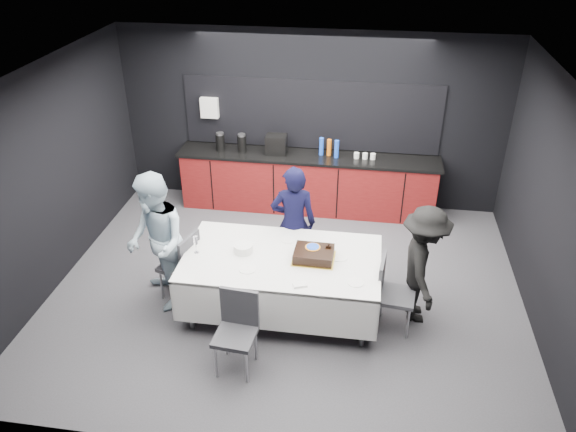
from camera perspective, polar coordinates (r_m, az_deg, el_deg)
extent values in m
plane|color=#45454A|center=(7.39, -0.12, -7.44)|extent=(6.00, 6.00, 0.00)
cube|color=white|center=(6.10, -0.14, 13.87)|extent=(6.00, 5.00, 0.04)
cube|color=black|center=(8.90, 2.34, 9.68)|extent=(6.00, 0.04, 2.80)
cube|color=black|center=(4.62, -4.93, -12.39)|extent=(6.00, 0.04, 2.80)
cube|color=black|center=(7.64, -23.03, 3.58)|extent=(0.04, 5.00, 2.80)
cube|color=black|center=(6.90, 25.31, 0.23)|extent=(0.04, 5.00, 2.80)
cube|color=#5F0F0F|center=(9.01, 1.99, 3.34)|extent=(4.00, 0.60, 0.90)
cube|color=black|center=(8.81, 2.05, 6.07)|extent=(4.10, 0.64, 0.04)
cube|color=black|center=(8.85, 2.33, 10.24)|extent=(4.00, 0.03, 1.10)
cube|color=white|center=(9.08, -7.96, 10.85)|extent=(0.28, 0.12, 0.32)
cylinder|color=black|center=(9.00, -6.90, 7.45)|extent=(0.14, 0.14, 0.26)
cylinder|color=black|center=(8.91, -4.71, 7.35)|extent=(0.14, 0.14, 0.26)
cube|color=black|center=(8.80, -1.19, 7.28)|extent=(0.32, 0.24, 0.30)
cylinder|color=blue|center=(8.77, 3.41, 7.07)|extent=(0.07, 0.07, 0.28)
cylinder|color=orange|center=(8.76, 4.20, 6.96)|extent=(0.07, 0.07, 0.26)
cylinder|color=blue|center=(8.69, 4.95, 6.79)|extent=(0.07, 0.07, 0.28)
cylinder|color=white|center=(8.74, 6.97, 6.12)|extent=(0.08, 0.08, 0.09)
cylinder|color=white|center=(8.73, 7.83, 6.06)|extent=(0.08, 0.08, 0.09)
cylinder|color=white|center=(8.73, 8.62, 6.00)|extent=(0.08, 0.08, 0.09)
cylinder|color=#99999E|center=(8.94, -6.96, 8.30)|extent=(0.12, 0.12, 0.03)
cylinder|color=#99999E|center=(8.86, -4.75, 8.21)|extent=(0.12, 0.12, 0.03)
cylinder|color=#99999E|center=(6.68, -9.92, -8.66)|extent=(0.06, 0.06, 0.75)
cylinder|color=#99999E|center=(7.44, -7.65, -3.92)|extent=(0.06, 0.06, 0.75)
cylinder|color=#99999E|center=(6.41, 7.66, -10.39)|extent=(0.06, 0.06, 0.75)
cylinder|color=#99999E|center=(7.20, 7.93, -5.25)|extent=(0.06, 0.06, 0.75)
cube|color=silver|center=(6.63, -0.65, -4.32)|extent=(2.32, 1.32, 0.04)
cube|color=silver|center=(6.28, -1.59, -9.64)|extent=(2.32, 0.02, 0.55)
cube|color=silver|center=(7.31, 0.18, -3.18)|extent=(2.32, 0.02, 0.55)
cube|color=silver|center=(7.02, -9.97, -5.25)|extent=(0.02, 1.32, 0.55)
cube|color=silver|center=(6.73, 9.16, -6.95)|extent=(0.02, 1.32, 0.55)
cube|color=gold|center=(6.59, 2.62, -4.32)|extent=(0.50, 0.41, 0.01)
cube|color=black|center=(6.56, 2.64, -3.92)|extent=(0.46, 0.37, 0.10)
cube|color=black|center=(6.53, 2.65, -3.52)|extent=(0.46, 0.37, 0.01)
cylinder|color=orange|center=(6.57, 2.53, -3.16)|extent=(0.18, 0.18, 0.00)
cylinder|color=blue|center=(6.57, 2.53, -3.13)|extent=(0.15, 0.15, 0.01)
sphere|color=black|center=(6.60, 4.32, -2.90)|extent=(0.04, 0.04, 0.04)
sphere|color=black|center=(6.57, 4.46, -3.10)|extent=(0.04, 0.04, 0.04)
sphere|color=black|center=(6.57, 4.12, -3.07)|extent=(0.04, 0.04, 0.04)
cylinder|color=white|center=(6.70, -4.57, -3.27)|extent=(0.23, 0.23, 0.10)
cylinder|color=white|center=(6.43, -4.14, -5.40)|extent=(0.20, 0.20, 0.01)
cylinder|color=white|center=(6.64, 5.23, -4.15)|extent=(0.21, 0.21, 0.01)
cylinder|color=white|center=(6.25, 6.89, -6.71)|extent=(0.19, 0.19, 0.01)
cylinder|color=white|center=(6.92, -0.01, -2.43)|extent=(0.18, 0.18, 0.01)
cube|color=white|center=(6.16, 1.21, -6.99)|extent=(0.17, 0.14, 0.02)
cylinder|color=white|center=(6.78, -9.28, -3.66)|extent=(0.06, 0.06, 0.00)
cylinder|color=white|center=(6.75, -9.32, -3.23)|extent=(0.01, 0.01, 0.12)
cylinder|color=white|center=(6.69, -9.40, -2.44)|extent=(0.05, 0.05, 0.10)
cube|color=#333338|center=(7.17, -11.04, -4.98)|extent=(0.52, 0.52, 0.05)
cube|color=#333338|center=(6.94, -9.94, -3.69)|extent=(0.15, 0.41, 0.45)
cylinder|color=#99999E|center=(7.50, -11.21, -5.42)|extent=(0.03, 0.03, 0.44)
cylinder|color=#99999E|center=(7.28, -12.72, -6.81)|extent=(0.03, 0.03, 0.44)
cylinder|color=#99999E|center=(7.33, -9.02, -6.11)|extent=(0.03, 0.03, 0.44)
cylinder|color=#99999E|center=(7.11, -10.49, -7.55)|extent=(0.03, 0.03, 0.44)
cube|color=#333338|center=(6.67, 10.94, -7.99)|extent=(0.47, 0.47, 0.05)
cube|color=#333338|center=(6.53, 9.50, -6.03)|extent=(0.09, 0.42, 0.45)
cylinder|color=#99999E|center=(6.68, 12.07, -10.61)|extent=(0.03, 0.03, 0.44)
cylinder|color=#99999E|center=(6.95, 12.31, -8.83)|extent=(0.03, 0.03, 0.44)
cylinder|color=#99999E|center=(6.69, 9.14, -10.21)|extent=(0.03, 0.03, 0.44)
cylinder|color=#99999E|center=(6.96, 9.50, -8.44)|extent=(0.03, 0.03, 0.44)
cube|color=#333338|center=(6.06, -5.40, -12.08)|extent=(0.46, 0.46, 0.05)
cube|color=#333338|center=(6.03, -4.94, -9.15)|extent=(0.42, 0.08, 0.45)
cylinder|color=#99999E|center=(6.15, -7.35, -14.41)|extent=(0.03, 0.03, 0.44)
cylinder|color=#99999E|center=(6.06, -4.23, -15.01)|extent=(0.03, 0.03, 0.44)
cylinder|color=#99999E|center=(6.38, -6.29, -12.35)|extent=(0.03, 0.03, 0.44)
cylinder|color=#99999E|center=(6.29, -3.29, -12.89)|extent=(0.03, 0.03, 0.44)
imported|color=black|center=(7.22, 0.55, -0.77)|extent=(0.63, 0.46, 1.60)
imported|color=#A0B8C9|center=(6.88, -13.23, -2.62)|extent=(1.02, 1.08, 1.76)
imported|color=black|center=(6.72, 13.52, -4.89)|extent=(0.63, 1.01, 1.50)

